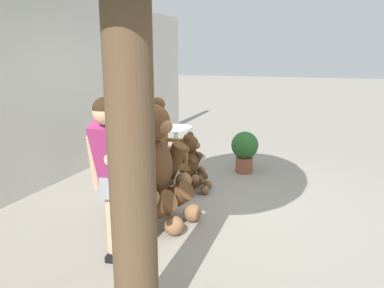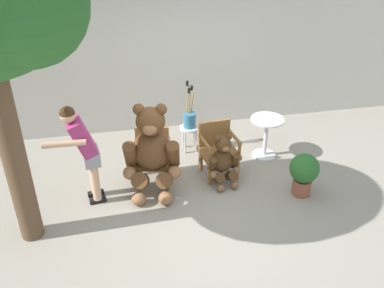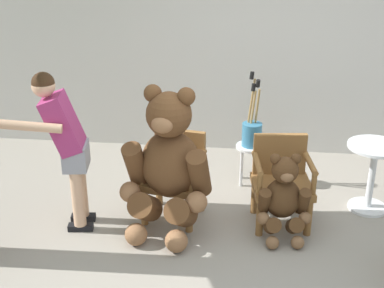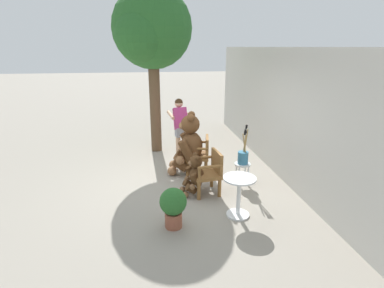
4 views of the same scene
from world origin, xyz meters
The scene contains 10 objects.
ground_plane centered at (0.00, 0.00, 0.00)m, with size 60.00×60.00×0.00m, color gray.
back_wall centered at (0.00, 2.40, 1.40)m, with size 10.00×0.16×2.80m, color beige.
wooden_chair_left centered at (-0.52, 0.59, 0.46)m, with size 0.64×0.61×0.86m.
wooden_chair_right centered at (0.52, 0.59, 0.46)m, with size 0.62×0.59×0.86m.
teddy_bear_large centered at (-0.54, 0.33, 0.70)m, with size 0.88×0.87×1.42m.
teddy_bear_small centered at (0.54, 0.30, 0.41)m, with size 0.51×0.50×0.84m.
person_visitor centered at (-1.49, 0.26, 0.92)m, with size 0.73×0.55×1.56m.
white_stool centered at (0.22, 1.38, 0.36)m, with size 0.34×0.34×0.46m.
brush_bucket centered at (0.22, 1.38, 0.63)m, with size 0.22×0.22×0.83m.
round_side_table centered at (1.45, 0.92, 0.45)m, with size 0.56×0.56×0.72m.
Camera 3 is at (0.18, -4.12, 2.82)m, focal length 50.00 mm.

